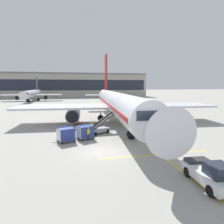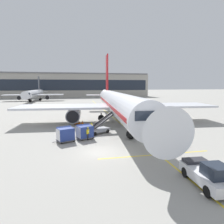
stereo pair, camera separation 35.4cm
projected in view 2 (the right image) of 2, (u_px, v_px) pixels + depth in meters
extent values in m
plane|color=#9E9B93|center=(100.00, 152.00, 20.10)|extent=(600.00, 600.00, 0.00)
cylinder|color=silver|center=(118.00, 103.00, 35.56)|extent=(6.77, 37.73, 4.07)
cube|color=red|center=(118.00, 103.00, 35.56)|extent=(6.70, 36.24, 0.49)
cone|color=silver|center=(158.00, 127.00, 15.12)|extent=(4.15, 4.34, 3.86)
cone|color=silver|center=(107.00, 96.00, 57.16)|extent=(3.92, 6.74, 3.46)
cube|color=silver|center=(66.00, 107.00, 35.36)|extent=(18.33, 8.78, 0.36)
cylinder|color=#93969E|center=(74.00, 115.00, 35.00)|extent=(2.87, 5.05, 2.52)
cylinder|color=black|center=(73.00, 117.00, 32.56)|extent=(2.15, 0.27, 2.14)
cube|color=silver|center=(165.00, 105.00, 37.78)|extent=(18.33, 8.78, 0.36)
cylinder|color=#93969E|center=(159.00, 113.00, 37.06)|extent=(2.87, 5.05, 2.52)
cylinder|color=black|center=(164.00, 115.00, 34.61)|extent=(2.15, 0.27, 2.14)
cube|color=red|center=(107.00, 75.00, 54.71)|extent=(0.60, 4.51, 11.26)
cube|color=silver|center=(107.00, 95.00, 55.20)|extent=(12.31, 3.87, 0.20)
cube|color=#1E2633|center=(147.00, 114.00, 17.84)|extent=(2.97, 2.03, 0.89)
cylinder|color=#47474C|center=(131.00, 130.00, 24.85)|extent=(0.22, 0.22, 1.06)
sphere|color=black|center=(131.00, 134.00, 24.93)|extent=(1.29, 1.29, 1.29)
cylinder|color=#47474C|center=(101.00, 115.00, 37.38)|extent=(0.22, 0.22, 1.06)
sphere|color=black|center=(101.00, 118.00, 37.45)|extent=(1.29, 1.29, 1.29)
cylinder|color=#47474C|center=(131.00, 115.00, 38.14)|extent=(0.22, 0.22, 1.06)
sphere|color=black|center=(131.00, 117.00, 38.21)|extent=(1.29, 1.29, 1.29)
cube|color=#A3A8B2|center=(98.00, 130.00, 27.99)|extent=(3.74, 3.12, 0.44)
cube|color=black|center=(92.00, 127.00, 27.55)|extent=(0.80, 0.79, 0.70)
cylinder|color=#333338|center=(95.00, 126.00, 28.00)|extent=(0.08, 0.08, 0.80)
cube|color=#A3A8B2|center=(104.00, 120.00, 28.58)|extent=(4.55, 3.22, 2.38)
cube|color=black|center=(104.00, 120.00, 28.57)|extent=(4.35, 3.02, 2.22)
cube|color=#333338|center=(106.00, 120.00, 28.24)|extent=(4.07, 2.47, 2.41)
cube|color=#333338|center=(102.00, 119.00, 28.88)|extent=(4.07, 2.47, 2.41)
cylinder|color=black|center=(107.00, 131.00, 28.28)|extent=(0.58, 0.46, 0.56)
cylinder|color=black|center=(101.00, 129.00, 29.36)|extent=(0.58, 0.46, 0.56)
cylinder|color=black|center=(95.00, 134.00, 26.69)|extent=(0.58, 0.46, 0.56)
cylinder|color=black|center=(89.00, 132.00, 27.77)|extent=(0.58, 0.46, 0.56)
cube|color=#515156|center=(85.00, 137.00, 25.11)|extent=(2.47, 2.25, 0.12)
cylinder|color=#4C4C51|center=(76.00, 139.00, 24.36)|extent=(0.67, 0.34, 0.07)
cube|color=navy|center=(85.00, 131.00, 24.99)|extent=(2.33, 2.12, 1.50)
cube|color=navy|center=(83.00, 127.00, 25.26)|extent=(2.03, 1.47, 0.74)
cube|color=silver|center=(78.00, 132.00, 24.46)|extent=(0.59, 1.34, 1.38)
sphere|color=black|center=(77.00, 138.00, 25.23)|extent=(0.30, 0.30, 0.30)
sphere|color=black|center=(82.00, 140.00, 24.11)|extent=(0.30, 0.30, 0.30)
sphere|color=black|center=(88.00, 136.00, 26.12)|extent=(0.30, 0.30, 0.30)
sphere|color=black|center=(93.00, 138.00, 25.01)|extent=(0.30, 0.30, 0.30)
cube|color=#515156|center=(66.00, 140.00, 23.83)|extent=(2.47, 2.25, 0.12)
cylinder|color=#4C4C51|center=(55.00, 142.00, 23.08)|extent=(0.67, 0.34, 0.07)
cube|color=navy|center=(66.00, 134.00, 23.72)|extent=(2.33, 2.12, 1.50)
cube|color=navy|center=(64.00, 129.00, 23.98)|extent=(2.03, 1.47, 0.74)
cube|color=silver|center=(58.00, 135.00, 23.18)|extent=(0.59, 1.34, 1.38)
sphere|color=black|center=(58.00, 140.00, 23.95)|extent=(0.30, 0.30, 0.30)
sphere|color=black|center=(61.00, 143.00, 22.83)|extent=(0.30, 0.30, 0.30)
sphere|color=black|center=(70.00, 138.00, 24.84)|extent=(0.30, 0.30, 0.30)
sphere|color=black|center=(74.00, 141.00, 23.73)|extent=(0.30, 0.30, 0.30)
cube|color=silver|center=(208.00, 176.00, 13.36)|extent=(2.33, 4.51, 0.70)
cube|color=#1E2633|center=(216.00, 171.00, 12.50)|extent=(1.55, 1.62, 0.80)
cube|color=#28282D|center=(195.00, 161.00, 14.91)|extent=(1.83, 1.06, 0.24)
cylinder|color=black|center=(207.00, 171.00, 14.87)|extent=(0.32, 0.77, 0.76)
cylinder|color=black|center=(186.00, 172.00, 14.61)|extent=(0.32, 0.77, 0.76)
cylinder|color=black|center=(208.00, 192.00, 11.94)|extent=(0.32, 0.77, 0.76)
cylinder|color=black|center=(92.00, 132.00, 27.31)|extent=(0.15, 0.15, 0.86)
cylinder|color=black|center=(91.00, 132.00, 27.19)|extent=(0.15, 0.15, 0.86)
cube|color=yellow|center=(91.00, 127.00, 27.15)|extent=(0.45, 0.39, 0.58)
cube|color=white|center=(92.00, 127.00, 27.05)|extent=(0.30, 0.18, 0.08)
sphere|color=tan|center=(91.00, 124.00, 27.09)|extent=(0.21, 0.21, 0.21)
sphere|color=yellow|center=(91.00, 124.00, 27.08)|extent=(0.23, 0.23, 0.23)
cylinder|color=yellow|center=(93.00, 127.00, 27.31)|extent=(0.09, 0.09, 0.56)
cylinder|color=yellow|center=(90.00, 127.00, 27.00)|extent=(0.09, 0.09, 0.56)
cylinder|color=black|center=(88.00, 137.00, 24.60)|extent=(0.15, 0.15, 0.86)
cylinder|color=black|center=(88.00, 137.00, 24.44)|extent=(0.15, 0.15, 0.86)
cube|color=yellow|center=(88.00, 131.00, 24.42)|extent=(0.42, 0.45, 0.58)
cube|color=white|center=(89.00, 132.00, 24.37)|extent=(0.21, 0.28, 0.08)
sphere|color=brown|center=(88.00, 128.00, 24.37)|extent=(0.21, 0.21, 0.21)
sphere|color=yellow|center=(88.00, 128.00, 24.36)|extent=(0.23, 0.23, 0.23)
cylinder|color=yellow|center=(89.00, 131.00, 24.65)|extent=(0.09, 0.09, 0.56)
cylinder|color=yellow|center=(87.00, 132.00, 24.22)|extent=(0.09, 0.09, 0.56)
cube|color=black|center=(76.00, 124.00, 34.66)|extent=(0.69, 0.69, 0.05)
cone|color=orange|center=(76.00, 122.00, 34.61)|extent=(0.55, 0.55, 0.72)
cylinder|color=white|center=(76.00, 122.00, 34.61)|extent=(0.30, 0.30, 0.09)
cube|color=black|center=(82.00, 124.00, 34.80)|extent=(0.62, 0.62, 0.05)
cone|color=orange|center=(82.00, 122.00, 34.75)|extent=(0.49, 0.49, 0.65)
cylinder|color=white|center=(82.00, 122.00, 34.74)|extent=(0.27, 0.27, 0.08)
cube|color=black|center=(79.00, 124.00, 34.57)|extent=(0.63, 0.63, 0.05)
cone|color=orange|center=(79.00, 122.00, 34.52)|extent=(0.51, 0.51, 0.67)
cylinder|color=white|center=(79.00, 122.00, 34.52)|extent=(0.28, 0.28, 0.08)
cube|color=yellow|center=(120.00, 123.00, 36.15)|extent=(0.20, 110.00, 0.01)
cube|color=yellow|center=(156.00, 155.00, 19.35)|extent=(12.00, 0.20, 0.01)
cube|color=#A8A399|center=(60.00, 86.00, 120.65)|extent=(112.58, 17.99, 14.15)
cube|color=#1E2633|center=(59.00, 85.00, 111.81)|extent=(109.20, 0.10, 6.37)
cube|color=slate|center=(59.00, 74.00, 117.87)|extent=(111.45, 15.30, 0.70)
cylinder|color=silver|center=(34.00, 94.00, 86.97)|extent=(3.35, 26.45, 3.34)
cube|color=slate|center=(34.00, 94.00, 86.97)|extent=(3.38, 25.39, 0.40)
cone|color=silver|center=(26.00, 95.00, 72.50)|extent=(3.18, 3.34, 3.18)
cone|color=silver|center=(40.00, 92.00, 102.37)|extent=(2.84, 5.35, 2.84)
cube|color=silver|center=(18.00, 95.00, 86.32)|extent=(12.56, 5.29, 0.36)
cylinder|color=#93969E|center=(20.00, 98.00, 86.15)|extent=(2.07, 3.44, 2.07)
cylinder|color=black|center=(19.00, 98.00, 84.43)|extent=(1.76, 0.12, 1.76)
cube|color=silver|center=(50.00, 95.00, 89.03)|extent=(12.56, 5.29, 0.36)
cylinder|color=#93969E|center=(48.00, 97.00, 88.52)|extent=(2.07, 3.44, 2.07)
cylinder|color=black|center=(47.00, 98.00, 86.80)|extent=(1.76, 0.12, 1.76)
cube|color=slate|center=(39.00, 84.00, 100.46)|extent=(0.28, 3.17, 7.93)
cube|color=silver|center=(39.00, 92.00, 100.77)|extent=(8.54, 2.12, 0.20)
cube|color=#1E2633|center=(27.00, 94.00, 74.71)|extent=(2.34, 1.50, 0.74)
cylinder|color=#47474C|center=(30.00, 100.00, 79.57)|extent=(0.22, 0.22, 1.03)
sphere|color=black|center=(30.00, 101.00, 79.64)|extent=(1.27, 1.27, 1.27)
cylinder|color=#47474C|center=(29.00, 98.00, 88.06)|extent=(0.22, 0.22, 1.03)
sphere|color=black|center=(29.00, 99.00, 88.14)|extent=(1.27, 1.27, 1.27)
cylinder|color=#47474C|center=(40.00, 98.00, 89.04)|extent=(0.22, 0.22, 1.03)
sphere|color=black|center=(40.00, 99.00, 89.11)|extent=(1.27, 1.27, 1.27)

